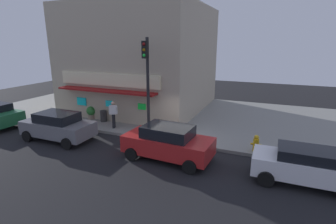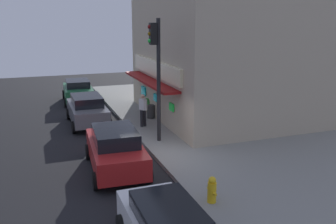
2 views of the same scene
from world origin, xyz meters
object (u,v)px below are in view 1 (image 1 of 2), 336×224
at_px(pedestrian, 113,113).
at_px(trash_can, 104,116).
at_px(parked_car_grey, 58,126).
at_px(traffic_light, 147,74).
at_px(potted_plant_by_doorway, 147,116).
at_px(fire_hydrant, 256,143).
at_px(parked_car_white, 305,165).
at_px(potted_plant_by_window, 91,112).
at_px(parked_car_red, 168,142).

bearing_deg(pedestrian, trash_can, 148.40).
bearing_deg(pedestrian, parked_car_grey, -127.39).
relative_size(traffic_light, potted_plant_by_doorway, 6.27).
bearing_deg(potted_plant_by_doorway, traffic_light, -61.95).
distance_m(fire_hydrant, parked_car_white, 3.00).
bearing_deg(potted_plant_by_window, parked_car_red, -25.71).
xyz_separation_m(parked_car_white, parked_car_grey, (-12.80, -0.11, 0.05)).
bearing_deg(parked_car_grey, fire_hydrant, 12.11).
height_order(fire_hydrant, potted_plant_by_window, potted_plant_by_window).
relative_size(trash_can, pedestrian, 0.44).
bearing_deg(pedestrian, potted_plant_by_window, 158.04).
distance_m(potted_plant_by_window, parked_car_white, 13.91).
bearing_deg(fire_hydrant, potted_plant_by_doorway, 163.53).
distance_m(pedestrian, parked_car_grey, 3.34).
distance_m(potted_plant_by_window, parked_car_red, 8.33).
bearing_deg(parked_car_white, potted_plant_by_window, 164.97).
distance_m(traffic_light, potted_plant_by_window, 6.12).
xyz_separation_m(potted_plant_by_window, parked_car_grey, (0.64, -3.72, 0.17)).
height_order(fire_hydrant, parked_car_grey, parked_car_grey).
xyz_separation_m(trash_can, potted_plant_by_window, (-1.20, 0.18, 0.12)).
relative_size(potted_plant_by_doorway, parked_car_grey, 0.21).
relative_size(trash_can, potted_plant_by_window, 0.84).
height_order(fire_hydrant, trash_can, fire_hydrant).
distance_m(potted_plant_by_window, parked_car_grey, 3.78).
bearing_deg(trash_can, parked_car_red, -28.61).
relative_size(traffic_light, parked_car_red, 1.28).
distance_m(fire_hydrant, potted_plant_by_doorway, 7.56).
height_order(pedestrian, parked_car_grey, pedestrian).
xyz_separation_m(pedestrian, parked_car_red, (4.84, -2.54, -0.26)).
height_order(potted_plant_by_doorway, parked_car_red, parked_car_red).
height_order(traffic_light, parked_car_white, traffic_light).
height_order(traffic_light, fire_hydrant, traffic_light).
relative_size(trash_can, parked_car_red, 0.18).
bearing_deg(parked_car_red, parked_car_grey, -179.12).
xyz_separation_m(potted_plant_by_window, parked_car_white, (13.44, -3.61, 0.12)).
bearing_deg(parked_car_grey, potted_plant_by_doorway, 51.59).
height_order(traffic_light, pedestrian, traffic_light).
distance_m(parked_car_white, parked_car_grey, 12.80).
height_order(trash_can, potted_plant_by_window, potted_plant_by_window).
bearing_deg(parked_car_grey, pedestrian, 52.61).
bearing_deg(fire_hydrant, potted_plant_by_window, 172.97).
bearing_deg(potted_plant_by_doorway, pedestrian, -129.85).
relative_size(potted_plant_by_doorway, parked_car_red, 0.20).
bearing_deg(potted_plant_by_window, fire_hydrant, -7.03).
relative_size(pedestrian, parked_car_red, 0.40).
relative_size(traffic_light, trash_can, 7.32).
bearing_deg(parked_car_grey, parked_car_red, 0.88).
distance_m(potted_plant_by_doorway, parked_car_red, 5.48).
distance_m(trash_can, parked_car_red, 7.18).
xyz_separation_m(fire_hydrant, pedestrian, (-8.75, 0.33, 0.54)).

